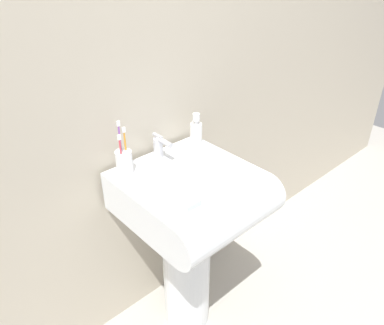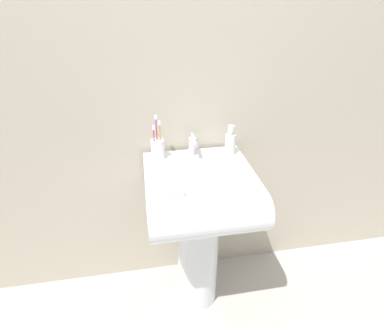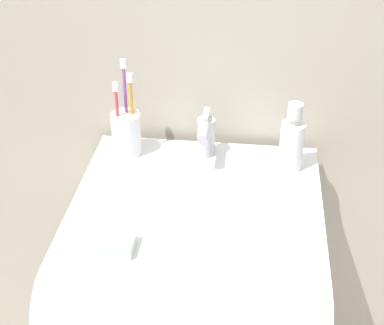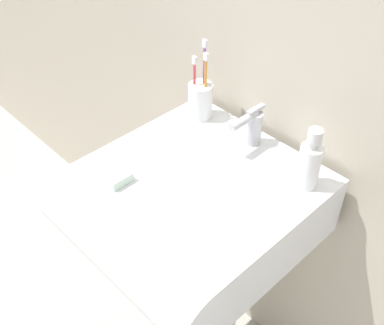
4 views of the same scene
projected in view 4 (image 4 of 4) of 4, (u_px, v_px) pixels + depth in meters
The scene contains 7 objects.
wall_back at pixel (293, 11), 1.08m from camera, with size 5.00×0.05×2.40m, color #B7AD99.
sink_pedestal at pixel (202, 300), 1.48m from camera, with size 0.22×0.22×0.71m, color white.
sink_basin at pixel (186, 211), 1.17m from camera, with size 0.50×0.54×0.17m.
faucet at pixel (253, 127), 1.19m from camera, with size 0.04×0.12×0.11m.
toothbrush_cup at pixel (200, 99), 1.29m from camera, with size 0.07×0.07×0.22m.
soap_bottle at pixel (309, 163), 1.08m from camera, with size 0.05×0.05×0.16m.
bar_soap at pixel (115, 176), 1.12m from camera, with size 0.07×0.06×0.02m, color silver.
Camera 4 is at (0.59, -0.61, 1.64)m, focal length 45.00 mm.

